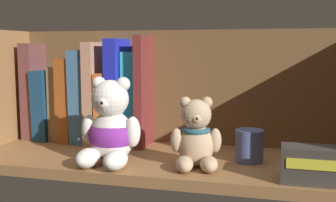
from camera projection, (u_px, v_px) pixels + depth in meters
The scene contains 16 objects.
shelf_board at pixel (163, 162), 83.44cm from camera, with size 75.12×26.55×2.00cm, color olive.
shelf_back_panel at pixel (179, 91), 95.16cm from camera, with size 77.52×1.20×27.42cm, color brown.
book_0 at pixel (37, 91), 101.40cm from camera, with size 2.88×10.07×22.49cm, color brown.
book_1 at pixel (50, 104), 100.89cm from camera, with size 3.44×11.47×16.27cm, color navy.
book_2 at pixel (62, 103), 100.00cm from camera, with size 2.41×9.71×17.15cm, color olive.
book_3 at pixel (74, 99), 99.09cm from camera, with size 3.14×12.40×19.04cm, color #98481B.
book_4 at pixel (88, 95), 98.05cm from camera, with size 3.42×13.30×20.98cm, color #3D678F.
book_5 at pixel (100, 92), 97.12cm from camera, with size 2.37×14.61×22.71cm, color tan.
book_6 at pixel (111, 107), 96.89cm from camera, with size 2.05×14.79×16.02cm, color #CF6A31.
book_7 at pixel (122, 91), 95.72cm from camera, with size 2.82×14.41×23.44cm, color #1F26BE.
book_8 at pixel (136, 98), 95.04cm from camera, with size 3.26×10.71×20.62cm, color #30C0AF.
book_9 at pixel (148, 90), 94.10cm from camera, with size 1.79×14.28×24.04cm, color maroon.
teddy_bear_larger at pixel (110, 130), 78.35cm from camera, with size 11.71×12.18×16.15cm.
teddy_bear_smaller at pixel (196, 137), 75.60cm from camera, with size 9.74×10.00×12.77cm.
pillar_candle at pixel (249, 146), 79.55cm from camera, with size 5.33×5.33×6.13cm, color #4C5B99.
small_product_box at pixel (315, 165), 66.93cm from camera, with size 10.53×5.42×5.85cm.
Camera 1 is at (22.08, -78.25, 23.34)cm, focal length 45.03 mm.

